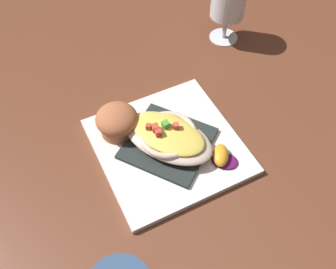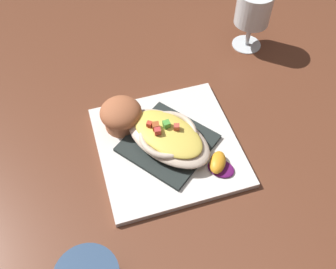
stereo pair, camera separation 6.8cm
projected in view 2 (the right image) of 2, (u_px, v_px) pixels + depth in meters
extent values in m
plane|color=brown|center=(168.00, 148.00, 0.72)|extent=(2.60, 2.60, 0.00)
cube|color=silver|center=(168.00, 146.00, 0.71)|extent=(0.26, 0.26, 0.01)
cube|color=#252C2A|center=(168.00, 143.00, 0.70)|extent=(0.20, 0.20, 0.01)
ellipsoid|color=beige|center=(168.00, 137.00, 0.69)|extent=(0.20, 0.18, 0.03)
torus|color=beige|center=(168.00, 134.00, 0.68)|extent=(0.15, 0.15, 0.01)
ellipsoid|color=#E4C84F|center=(168.00, 134.00, 0.68)|extent=(0.16, 0.15, 0.02)
cube|color=green|center=(165.00, 125.00, 0.67)|extent=(0.01, 0.01, 0.01)
cube|color=#C84A3A|center=(177.00, 129.00, 0.67)|extent=(0.01, 0.01, 0.01)
cube|color=#CA3C3A|center=(157.00, 129.00, 0.67)|extent=(0.01, 0.01, 0.01)
cube|color=#AE4E25|center=(156.00, 126.00, 0.67)|extent=(0.01, 0.01, 0.01)
cube|color=red|center=(149.00, 124.00, 0.68)|extent=(0.01, 0.01, 0.01)
cylinder|color=#AA613F|center=(122.00, 120.00, 0.72)|extent=(0.07, 0.07, 0.03)
ellipsoid|color=#A65C3A|center=(121.00, 112.00, 0.71)|extent=(0.08, 0.08, 0.04)
ellipsoid|color=#4C0F23|center=(120.00, 109.00, 0.70)|extent=(0.03, 0.03, 0.01)
ellipsoid|color=#5C1356|center=(221.00, 168.00, 0.67)|extent=(0.06, 0.06, 0.01)
ellipsoid|color=orange|center=(218.00, 162.00, 0.67)|extent=(0.05, 0.05, 0.02)
cylinder|color=white|center=(246.00, 44.00, 0.89)|extent=(0.07, 0.07, 0.00)
cylinder|color=white|center=(249.00, 33.00, 0.86)|extent=(0.01, 0.01, 0.06)
cylinder|color=white|center=(254.00, 8.00, 0.81)|extent=(0.08, 0.08, 0.07)
cylinder|color=silver|center=(252.00, 15.00, 0.83)|extent=(0.07, 0.07, 0.04)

